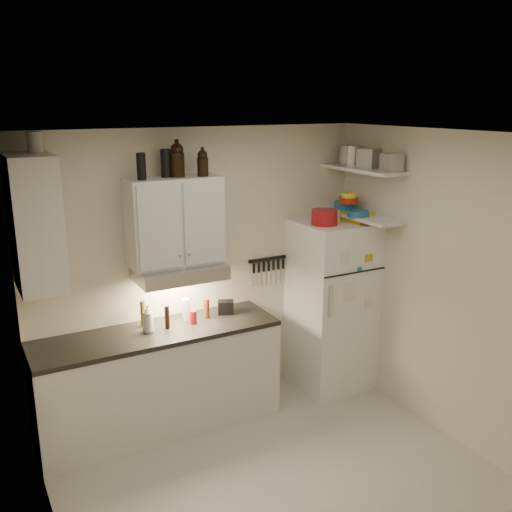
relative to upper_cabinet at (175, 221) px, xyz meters
name	(u,v)px	position (x,y,z in m)	size (l,w,h in m)	color
floor	(284,485)	(0.30, -1.33, -1.84)	(3.20, 3.00, 0.02)	beige
ceiling	(289,134)	(0.30, -1.33, 0.78)	(3.20, 3.00, 0.02)	silver
back_wall	(201,270)	(0.30, 0.18, -0.53)	(3.20, 0.02, 2.60)	beige
left_wall	(46,376)	(-1.31, -1.33, -0.53)	(0.02, 3.00, 2.60)	beige
right_wall	(451,289)	(1.91, -1.33, -0.53)	(0.02, 3.00, 2.60)	beige
base_cabinet	(159,382)	(-0.25, -0.14, -1.39)	(2.10, 0.60, 0.88)	silver
countertop	(157,333)	(-0.25, -0.14, -0.93)	(2.10, 0.62, 0.04)	black
upper_cabinet	(175,221)	(0.00, 0.00, 0.00)	(0.80, 0.33, 0.75)	silver
side_cabinet	(35,223)	(-1.14, -0.14, 0.12)	(0.33, 0.55, 1.00)	silver
range_hood	(180,272)	(0.00, -0.06, -0.44)	(0.76, 0.46, 0.12)	silver
fridge	(332,305)	(1.55, -0.18, -0.98)	(0.70, 0.68, 1.70)	white
shelf_hi	(363,169)	(1.75, -0.31, 0.38)	(0.30, 0.95, 0.03)	silver
shelf_lo	(361,216)	(1.75, -0.31, -0.07)	(0.30, 0.95, 0.03)	silver
knife_strip	(268,259)	(1.00, 0.15, -0.51)	(0.42, 0.02, 0.03)	black
dutch_oven	(324,217)	(1.38, -0.24, -0.05)	(0.25, 0.25, 0.14)	maroon
book_stack	(357,217)	(1.73, -0.28, -0.08)	(0.22, 0.27, 0.09)	gold
spice_jar	(337,216)	(1.58, -0.16, -0.07)	(0.06, 0.06, 0.10)	silver
stock_pot	(353,155)	(1.83, -0.05, 0.48)	(0.26, 0.26, 0.18)	silver
tin_a	(369,158)	(1.78, -0.35, 0.48)	(0.18, 0.16, 0.18)	#AAAAAD
tin_b	(392,162)	(1.80, -0.65, 0.47)	(0.16, 0.16, 0.16)	#AAAAAD
bowl_teal	(346,206)	(1.72, -0.11, 0.00)	(0.23, 0.23, 0.09)	#19608D
bowl_orange	(349,200)	(1.70, -0.18, 0.07)	(0.18, 0.18, 0.06)	red
bowl_yellow	(349,195)	(1.70, -0.18, 0.12)	(0.14, 0.14, 0.05)	yellow
plates	(358,213)	(1.67, -0.37, -0.02)	(0.21, 0.21, 0.05)	#19608D
growler_a	(177,160)	(0.04, 0.00, 0.52)	(0.12, 0.12, 0.29)	black
growler_b	(203,163)	(0.24, -0.06, 0.49)	(0.10, 0.10, 0.23)	black
thermos_a	(166,163)	(-0.06, 0.02, 0.49)	(0.08, 0.08, 0.23)	black
thermos_b	(141,166)	(-0.28, -0.04, 0.48)	(0.07, 0.07, 0.22)	black
side_jar	(35,142)	(-1.07, -0.03, 0.70)	(0.11, 0.11, 0.15)	silver
soap_bottle	(148,317)	(-0.32, -0.13, -0.77)	(0.11, 0.11, 0.28)	silver
pepper_mill	(206,308)	(0.24, -0.06, -0.81)	(0.06, 0.06, 0.18)	#612B1D
oil_bottle	(143,314)	(-0.32, 0.01, -0.79)	(0.04, 0.04, 0.23)	#596118
vinegar_bottle	(167,317)	(-0.15, -0.12, -0.80)	(0.04, 0.04, 0.20)	black
clear_bottle	(186,310)	(0.06, -0.02, -0.81)	(0.07, 0.07, 0.20)	silver
red_jar	(193,317)	(0.09, -0.13, -0.85)	(0.06, 0.06, 0.12)	maroon
caddy	(226,307)	(0.45, -0.05, -0.84)	(0.14, 0.10, 0.12)	black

